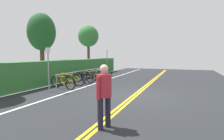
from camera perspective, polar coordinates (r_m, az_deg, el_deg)
ground_plane at (r=8.73m, az=7.30°, el=-7.57°), size 33.03×10.58×0.05m
centre_line_yellow_inner at (r=8.71m, az=7.82°, el=-7.43°), size 29.73×0.10×0.00m
centre_line_yellow_outer at (r=8.74m, az=6.79°, el=-7.37°), size 29.73×0.10×0.00m
bike_lane_stripe_white at (r=9.96m, az=-11.00°, el=-5.94°), size 29.73×0.12×0.00m
bike_rack at (r=12.55m, az=-8.45°, el=-0.98°), size 5.92×0.05×0.80m
bicycle_0 at (r=10.41m, az=-14.74°, el=-3.59°), size 0.50×1.79×0.75m
bicycle_1 at (r=11.28m, az=-12.65°, el=-2.86°), size 0.71×1.75×0.78m
bicycle_2 at (r=11.84m, az=-9.74°, el=-2.62°), size 0.48×1.68×0.72m
bicycle_3 at (r=12.62m, az=-8.56°, el=-2.09°), size 0.53×1.68×0.75m
bicycle_4 at (r=13.16m, az=-6.34°, el=-1.81°), size 0.46×1.74×0.74m
bicycle_5 at (r=13.90m, az=-4.81°, el=-1.46°), size 0.46×1.70×0.74m
bicycle_6 at (r=14.74m, az=-3.16°, el=-1.11°), size 0.46×1.75×0.73m
pedestrian at (r=4.61m, az=-2.41°, el=-6.78°), size 0.46×0.32×1.58m
sign_post_near at (r=9.64m, az=-18.83°, el=1.52°), size 0.36×0.06×2.21m
sign_post_far at (r=15.87m, az=-1.54°, el=3.06°), size 0.36×0.10×2.30m
hedge_backdrop at (r=14.72m, az=-11.51°, el=0.28°), size 14.87×0.97×1.45m
tree_mid at (r=15.21m, az=-20.66°, el=10.64°), size 2.07×2.07×4.92m
tree_far_right at (r=21.08m, az=-7.22°, el=10.07°), size 2.25×2.25×5.04m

